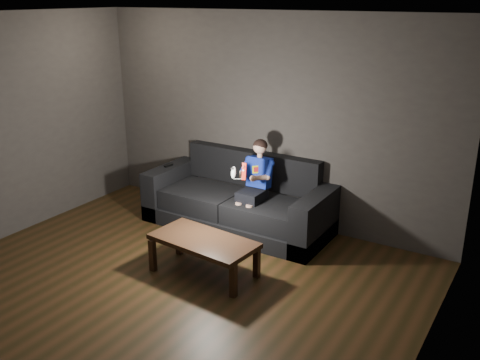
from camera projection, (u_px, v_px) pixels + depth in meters
The scene contains 10 objects.
floor at pixel (145, 303), 5.26m from camera, with size 5.00×5.00×0.00m, color black.
back_wall at pixel (269, 120), 6.83m from camera, with size 5.00×0.04×2.70m, color #36312F.
right_wall at pixel (417, 235), 3.58m from camera, with size 0.04×5.00×2.70m, color #36312F.
ceiling at pixel (126, 17), 4.37m from camera, with size 5.00×5.00×0.02m, color silver.
sofa at pixel (240, 204), 6.93m from camera, with size 2.41×1.04×0.93m.
child at pixel (256, 177), 6.59m from camera, with size 0.42×0.52×1.04m.
wii_remote_red at pixel (244, 171), 6.16m from camera, with size 0.07×0.08×0.20m.
nunchuk_white at pixel (234, 172), 6.25m from camera, with size 0.08×0.10×0.15m.
wii_remote_black at pixel (169, 165), 7.27m from camera, with size 0.05×0.14×0.03m.
coffee_table at pixel (204, 243), 5.70m from camera, with size 1.19×0.68×0.42m.
Camera 1 is at (3.19, -3.40, 2.88)m, focal length 40.00 mm.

